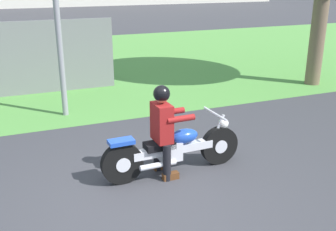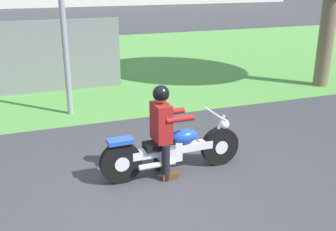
{
  "view_description": "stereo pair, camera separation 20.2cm",
  "coord_description": "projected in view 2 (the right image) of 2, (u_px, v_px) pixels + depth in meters",
  "views": [
    {
      "loc": [
        -1.5,
        -4.26,
        2.84
      ],
      "look_at": [
        0.64,
        0.97,
        0.85
      ],
      "focal_mm": 42.92,
      "sensor_mm": 36.0,
      "label": 1
    },
    {
      "loc": [
        -1.31,
        -4.33,
        2.84
      ],
      "look_at": [
        0.64,
        0.97,
        0.85
      ],
      "focal_mm": 42.92,
      "sensor_mm": 36.0,
      "label": 2
    }
  ],
  "objects": [
    {
      "name": "grass_verge",
      "position": [
        64.0,
        64.0,
        13.43
      ],
      "size": [
        60.0,
        12.0,
        0.01
      ],
      "primitive_type": "cube",
      "color": "#549342",
      "rests_on": "ground"
    },
    {
      "name": "ground",
      "position": [
        147.0,
        206.0,
        5.2
      ],
      "size": [
        120.0,
        120.0,
        0.0
      ],
      "primitive_type": "plane",
      "color": "#38383D"
    },
    {
      "name": "rider_lead",
      "position": [
        162.0,
        124.0,
        5.77
      ],
      "size": [
        0.56,
        0.48,
        1.38
      ],
      "rotation": [
        0.0,
        0.0,
        0.03
      ],
      "color": "black",
      "rests_on": "ground"
    },
    {
      "name": "motorcycle_lead",
      "position": [
        173.0,
        149.0,
        5.97
      ],
      "size": [
        2.2,
        0.66,
        0.86
      ],
      "rotation": [
        0.0,
        0.0,
        0.03
      ],
      "color": "black",
      "rests_on": "ground"
    }
  ]
}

